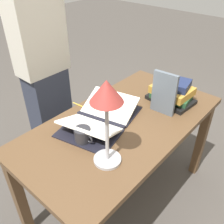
{
  "coord_description": "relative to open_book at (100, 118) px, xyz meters",
  "views": [
    {
      "loc": [
        0.97,
        0.76,
        1.65
      ],
      "look_at": [
        0.05,
        -0.04,
        0.81
      ],
      "focal_mm": 40.0,
      "sensor_mm": 36.0,
      "label": 1
    }
  ],
  "objects": [
    {
      "name": "reading_lamp",
      "position": [
        0.22,
        0.26,
        0.32
      ],
      "size": [
        0.15,
        0.15,
        0.46
      ],
      "color": "#ADADB2",
      "rests_on": "reading_desk"
    },
    {
      "name": "pencil",
      "position": [
        -0.04,
        -0.21,
        -0.02
      ],
      "size": [
        0.02,
        0.16,
        0.01
      ],
      "rotation": [
        0.0,
        0.0,
        0.09
      ],
      "color": "gold",
      "rests_on": "reading_desk"
    },
    {
      "name": "open_book",
      "position": [
        0.0,
        0.0,
        0.0
      ],
      "size": [
        0.58,
        0.45,
        0.1
      ],
      "rotation": [
        0.0,
        0.0,
        0.23
      ],
      "color": "black",
      "rests_on": "reading_desk"
    },
    {
      "name": "person_reader",
      "position": [
        -0.07,
        -0.64,
        0.12
      ],
      "size": [
        0.36,
        0.23,
        1.77
      ],
      "rotation": [
        0.0,
        0.0,
        3.14
      ],
      "color": "#2D3342",
      "rests_on": "ground_plane"
    },
    {
      "name": "coffee_mug",
      "position": [
        0.2,
        0.06,
        0.02
      ],
      "size": [
        0.09,
        0.12,
        0.09
      ],
      "rotation": [
        0.0,
        0.0,
        1.61
      ],
      "color": "#28282D",
      "rests_on": "reading_desk"
    },
    {
      "name": "reading_desk",
      "position": [
        -0.09,
        0.1,
        -0.13
      ],
      "size": [
        1.35,
        0.71,
        0.73
      ],
      "color": "brown",
      "rests_on": "ground_plane"
    },
    {
      "name": "book_standing_upright",
      "position": [
        -0.34,
        0.23,
        0.11
      ],
      "size": [
        0.04,
        0.16,
        0.28
      ],
      "rotation": [
        0.0,
        0.0,
        0.08
      ],
      "color": "slate",
      "rests_on": "reading_desk"
    },
    {
      "name": "ground_plane",
      "position": [
        -0.09,
        0.1,
        -0.76
      ],
      "size": [
        12.0,
        12.0,
        0.0
      ],
      "primitive_type": "plane",
      "color": "#47423D"
    },
    {
      "name": "book_stack_tall",
      "position": [
        -0.49,
        0.2,
        0.05
      ],
      "size": [
        0.23,
        0.31,
        0.16
      ],
      "color": "black",
      "rests_on": "reading_desk"
    }
  ]
}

